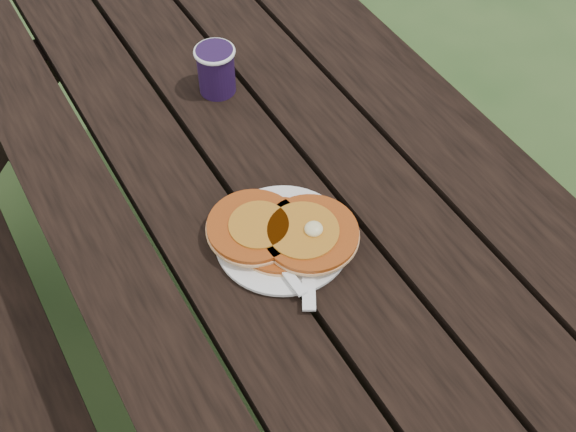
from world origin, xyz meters
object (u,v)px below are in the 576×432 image
plate (283,239)px  coffee_cup (216,67)px  pancake_stack (284,232)px  picnic_table (284,312)px

plate → coffee_cup: bearing=78.7°
pancake_stack → coffee_cup: (0.07, 0.37, 0.03)m
picnic_table → plate: size_ratio=8.57×
picnic_table → coffee_cup: bearing=85.3°
picnic_table → plate: plate is taller
coffee_cup → picnic_table: bearing=-94.7°
picnic_table → plate: (-0.05, -0.09, 0.39)m
picnic_table → plate: 0.40m
picnic_table → pancake_stack: pancake_stack is taller
coffee_cup → plate: bearing=-101.3°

